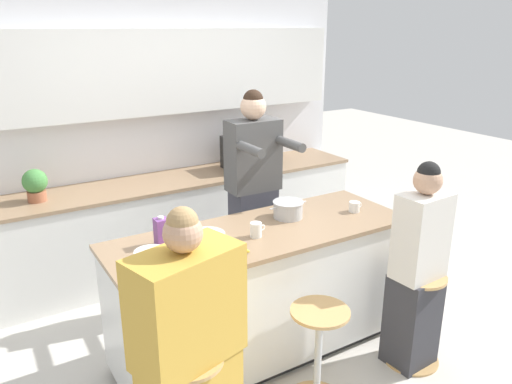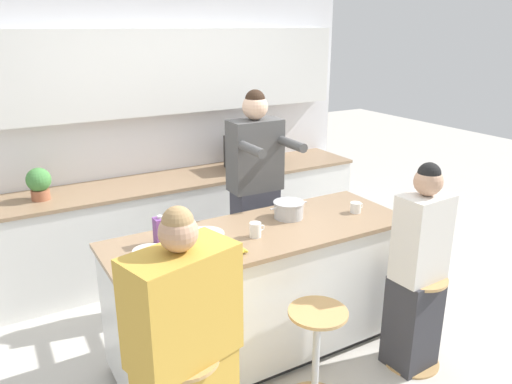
# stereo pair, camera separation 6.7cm
# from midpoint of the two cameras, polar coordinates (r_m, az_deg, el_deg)

# --- Properties ---
(ground_plane) EXTENTS (16.00, 16.00, 0.00)m
(ground_plane) POSITION_cam_midpoint_polar(r_m,az_deg,el_deg) (3.78, 0.09, -17.51)
(ground_plane) COLOR beige
(wall_back) EXTENTS (3.99, 0.22, 2.70)m
(wall_back) POSITION_cam_midpoint_polar(r_m,az_deg,el_deg) (4.78, -11.74, 9.93)
(wall_back) COLOR white
(wall_back) RESTS_ON ground_plane
(back_counter) EXTENTS (3.70, 0.63, 0.88)m
(back_counter) POSITION_cam_midpoint_polar(r_m,az_deg,el_deg) (4.80, -9.65, -3.57)
(back_counter) COLOR white
(back_counter) RESTS_ON ground_plane
(kitchen_island) EXTENTS (2.07, 0.74, 0.93)m
(kitchen_island) POSITION_cam_midpoint_polar(r_m,az_deg,el_deg) (3.53, 0.09, -11.33)
(kitchen_island) COLOR black
(kitchen_island) RESTS_ON ground_plane
(bar_stool_center) EXTENTS (0.38, 0.38, 0.66)m
(bar_stool_center) POSITION_cam_midpoint_polar(r_m,az_deg,el_deg) (3.16, 6.47, -18.15)
(bar_stool_center) COLOR tan
(bar_stool_center) RESTS_ON ground_plane
(bar_stool_rightmost) EXTENTS (0.38, 0.38, 0.66)m
(bar_stool_rightmost) POSITION_cam_midpoint_polar(r_m,az_deg,el_deg) (3.65, 17.22, -13.46)
(bar_stool_rightmost) COLOR tan
(bar_stool_rightmost) RESTS_ON ground_plane
(person_cooking) EXTENTS (0.42, 0.54, 1.77)m
(person_cooking) POSITION_cam_midpoint_polar(r_m,az_deg,el_deg) (4.04, -0.74, -0.96)
(person_cooking) COLOR #383842
(person_cooking) RESTS_ON ground_plane
(person_wrapped_blanket) EXTENTS (0.59, 0.41, 1.46)m
(person_wrapped_blanket) POSITION_cam_midpoint_polar(r_m,az_deg,el_deg) (2.61, -8.43, -17.88)
(person_wrapped_blanket) COLOR gold
(person_wrapped_blanket) RESTS_ON ground_plane
(person_seated_near) EXTENTS (0.35, 0.28, 1.44)m
(person_seated_near) POSITION_cam_midpoint_polar(r_m,az_deg,el_deg) (3.47, 17.39, -9.11)
(person_seated_near) COLOR #333338
(person_seated_near) RESTS_ON ground_plane
(cooking_pot) EXTENTS (0.31, 0.22, 0.12)m
(cooking_pot) POSITION_cam_midpoint_polar(r_m,az_deg,el_deg) (3.53, 3.15, -2.00)
(cooking_pot) COLOR #B7BABC
(cooking_pot) RESTS_ON kitchen_island
(fruit_bowl) EXTENTS (0.24, 0.24, 0.07)m
(fruit_bowl) POSITION_cam_midpoint_polar(r_m,az_deg,el_deg) (3.13, -6.31, -5.36)
(fruit_bowl) COLOR silver
(fruit_bowl) RESTS_ON kitchen_island
(mixing_bowl_steel) EXTENTS (0.19, 0.19, 0.08)m
(mixing_bowl_steel) POSITION_cam_midpoint_polar(r_m,az_deg,el_deg) (2.94, -12.56, -7.28)
(mixing_bowl_steel) COLOR silver
(mixing_bowl_steel) RESTS_ON kitchen_island
(coffee_cup_near) EXTENTS (0.11, 0.08, 0.10)m
(coffee_cup_near) POSITION_cam_midpoint_polar(r_m,az_deg,el_deg) (3.21, -0.59, -4.34)
(coffee_cup_near) COLOR white
(coffee_cup_near) RESTS_ON kitchen_island
(coffee_cup_far) EXTENTS (0.11, 0.08, 0.08)m
(coffee_cup_far) POSITION_cam_midpoint_polar(r_m,az_deg,el_deg) (3.71, 10.69, -1.67)
(coffee_cup_far) COLOR white
(coffee_cup_far) RESTS_ON kitchen_island
(banana_bunch) EXTENTS (0.17, 0.12, 0.05)m
(banana_bunch) POSITION_cam_midpoint_polar(r_m,az_deg,el_deg) (2.98, -2.88, -6.75)
(banana_bunch) COLOR yellow
(banana_bunch) RESTS_ON kitchen_island
(juice_carton) EXTENTS (0.08, 0.08, 0.19)m
(juice_carton) POSITION_cam_midpoint_polar(r_m,az_deg,el_deg) (3.14, -11.33, -4.48)
(juice_carton) COLOR #7A428E
(juice_carton) RESTS_ON kitchen_island
(microwave) EXTENTS (0.48, 0.35, 0.32)m
(microwave) POSITION_cam_midpoint_polar(r_m,az_deg,el_deg) (4.91, -1.09, 4.59)
(microwave) COLOR black
(microwave) RESTS_ON back_counter
(potted_plant) EXTENTS (0.19, 0.19, 0.26)m
(potted_plant) POSITION_cam_midpoint_polar(r_m,az_deg,el_deg) (4.35, -24.32, 0.83)
(potted_plant) COLOR #A86042
(potted_plant) RESTS_ON back_counter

